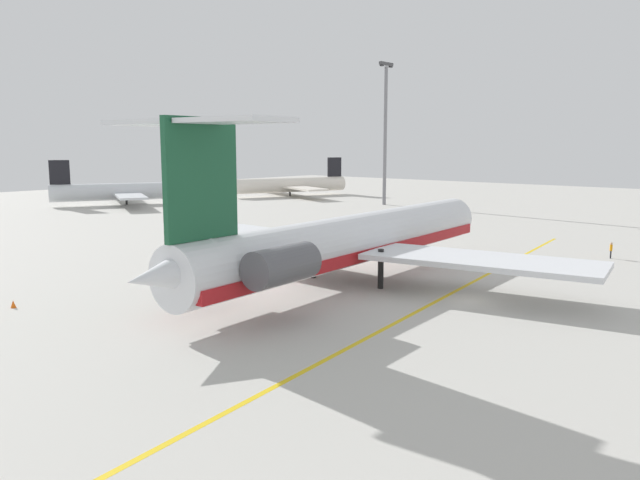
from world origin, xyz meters
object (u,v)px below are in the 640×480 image
(airliner_far_right, at_px, (287,185))
(light_mast, at_px, (385,128))
(safety_cone_nose, at_px, (13,304))
(main_jetliner, at_px, (346,241))
(airliner_mid_right, at_px, (130,191))
(ground_crew_near_nose, at_px, (611,248))

(airliner_far_right, relative_size, light_mast, 1.04)
(airliner_far_right, height_order, safety_cone_nose, airliner_far_right)
(safety_cone_nose, xyz_separation_m, light_mast, (83.01, 24.92, 14.72))
(airliner_far_right, xyz_separation_m, light_mast, (-2.32, -29.00, 12.40))
(light_mast, bearing_deg, main_jetliner, -147.72)
(main_jetliner, xyz_separation_m, airliner_mid_right, (27.89, 76.93, -1.07))
(airliner_far_right, bearing_deg, safety_cone_nose, 53.54)
(safety_cone_nose, bearing_deg, airliner_far_right, 32.29)
(safety_cone_nose, relative_size, light_mast, 0.02)
(main_jetliner, distance_m, airliner_far_right, 92.06)
(main_jetliner, relative_size, airliner_far_right, 1.62)
(safety_cone_nose, bearing_deg, airliner_mid_right, 51.63)
(airliner_far_right, bearing_deg, ground_crew_near_nose, 87.58)
(airliner_mid_right, xyz_separation_m, safety_cone_nose, (-50.36, -63.61, -2.36))
(main_jetliner, distance_m, safety_cone_nose, 26.34)
(ground_crew_near_nose, bearing_deg, airliner_far_right, 157.62)
(main_jetliner, xyz_separation_m, airliner_far_right, (62.86, 67.25, -1.10))
(main_jetliner, bearing_deg, light_mast, 28.00)
(airliner_mid_right, height_order, ground_crew_near_nose, airliner_mid_right)
(airliner_mid_right, xyz_separation_m, light_mast, (32.65, -38.69, 12.36))
(airliner_far_right, distance_m, ground_crew_near_nose, 88.55)
(light_mast, bearing_deg, ground_crew_near_nose, -122.54)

